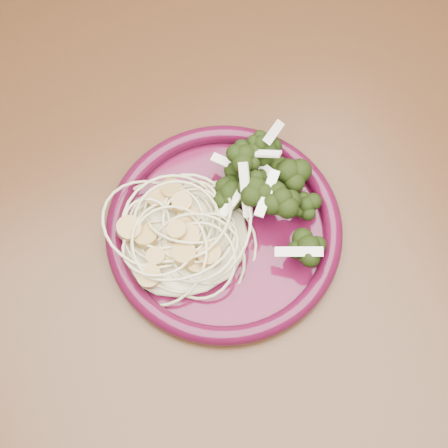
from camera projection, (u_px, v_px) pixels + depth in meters
dining_table at (271, 218)px, 0.73m from camera, size 1.20×0.80×0.75m
dinner_plate at (224, 229)px, 0.61m from camera, size 0.24×0.24×0.02m
spaghetti_pile at (184, 238)px, 0.59m from camera, size 0.13×0.12×0.03m
scallop_cluster at (182, 225)px, 0.56m from camera, size 0.12×0.12×0.04m
broccoli_pile at (273, 204)px, 0.59m from camera, size 0.09×0.14×0.05m
onion_garnish at (275, 190)px, 0.57m from camera, size 0.06×0.09×0.05m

